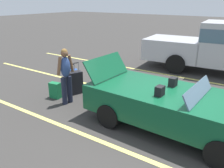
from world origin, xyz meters
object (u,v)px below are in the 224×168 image
Objects in this scene: suitcase_large_black at (75,83)px; suitcase_medium_bright at (72,78)px; suitcase_small_carryon at (55,90)px; traveler_person at (66,73)px; parked_pickup_truck_near at (216,47)px; convertible_car at (182,108)px.

suitcase_large_black reaches higher than suitcase_medium_bright.
traveler_person is (0.59, -0.07, 0.68)m from suitcase_small_carryon.
parked_pickup_truck_near is (3.48, 5.66, 0.86)m from suitcase_small_carryon.
suitcase_medium_bright reaches higher than suitcase_small_carryon.
suitcase_medium_bright is 0.16× the size of parked_pickup_truck_near.
traveler_person reaches higher than convertible_car.
suitcase_medium_bright is 6.00m from parked_pickup_truck_near.
suitcase_large_black is at bearing -30.43° from suitcase_small_carryon.
parked_pickup_truck_near is at bearing 70.45° from traveler_person.
suitcase_small_carryon is at bearing -174.56° from convertible_car.
convertible_car is 8.56× the size of suitcase_small_carryon.
parked_pickup_truck_near reaches higher than traveler_person.
suitcase_large_black is at bearing -177.43° from suitcase_medium_bright.
traveler_person reaches higher than suitcase_large_black.
convertible_car is at bearing -89.77° from parked_pickup_truck_near.
convertible_car reaches higher than suitcase_medium_bright.
suitcase_large_black is at bearing 175.98° from convertible_car.
suitcase_large_black is 0.68m from suitcase_small_carryon.
traveler_person is at bearing -104.98° from suitcase_small_carryon.
suitcase_large_black is 2.12× the size of suitcase_small_carryon.
parked_pickup_truck_near is at bearing 96.45° from convertible_car.
suitcase_small_carryon is at bearing -179.52° from traveler_person.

